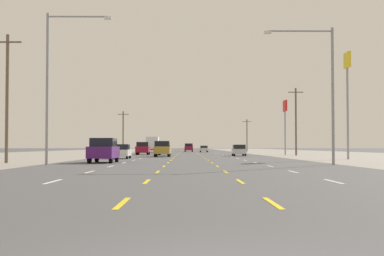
{
  "coord_description": "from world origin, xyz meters",
  "views": [
    {
      "loc": [
        -0.25,
        -5.37,
        1.33
      ],
      "look_at": [
        0.37,
        57.32,
        3.48
      ],
      "focal_mm": 49.67,
      "sensor_mm": 36.0,
      "label": 1
    }
  ],
  "objects_px": {
    "suv_center_turn_distant_b": "(189,147)",
    "streetlight_right_row_0": "(325,84)",
    "pole_sign_right_row_1": "(347,81)",
    "suv_inner_left_mid": "(162,149)",
    "box_truck_far_left_farthest": "(153,144)",
    "hatchback_far_left_near": "(122,151)",
    "hatchback_far_right_midfar": "(239,150)",
    "suv_far_left_farther": "(143,148)",
    "suv_far_left_nearest": "(104,150)",
    "streetlight_left_row_0": "(54,77)",
    "sedan_inner_right_distant_a": "(204,149)",
    "pole_sign_right_row_2": "(285,112)",
    "sedan_inner_left_far": "(165,150)"
  },
  "relations": [
    {
      "from": "suv_center_turn_distant_b",
      "to": "streetlight_right_row_0",
      "type": "relative_size",
      "value": 0.5
    },
    {
      "from": "pole_sign_right_row_1",
      "to": "suv_inner_left_mid",
      "type": "bearing_deg",
      "value": 145.78
    },
    {
      "from": "box_truck_far_left_farthest",
      "to": "suv_inner_left_mid",
      "type": "bearing_deg",
      "value": -84.73
    },
    {
      "from": "pole_sign_right_row_1",
      "to": "streetlight_right_row_0",
      "type": "relative_size",
      "value": 1.12
    },
    {
      "from": "hatchback_far_left_near",
      "to": "box_truck_far_left_farthest",
      "type": "height_order",
      "value": "box_truck_far_left_farthest"
    },
    {
      "from": "hatchback_far_right_midfar",
      "to": "pole_sign_right_row_1",
      "type": "relative_size",
      "value": 0.36
    },
    {
      "from": "hatchback_far_left_near",
      "to": "streetlight_right_row_0",
      "type": "bearing_deg",
      "value": -48.68
    },
    {
      "from": "hatchback_far_right_midfar",
      "to": "suv_far_left_farther",
      "type": "distance_m",
      "value": 17.3
    },
    {
      "from": "suv_far_left_nearest",
      "to": "suv_center_turn_distant_b",
      "type": "bearing_deg",
      "value": 85.04
    },
    {
      "from": "hatchback_far_left_near",
      "to": "suv_far_left_farther",
      "type": "bearing_deg",
      "value": 89.69
    },
    {
      "from": "suv_center_turn_distant_b",
      "to": "streetlight_left_row_0",
      "type": "distance_m",
      "value": 88.69
    },
    {
      "from": "box_truck_far_left_farthest",
      "to": "sedan_inner_right_distant_a",
      "type": "bearing_deg",
      "value": 44.02
    },
    {
      "from": "suv_far_left_nearest",
      "to": "streetlight_right_row_0",
      "type": "relative_size",
      "value": 0.5
    },
    {
      "from": "sedan_inner_right_distant_a",
      "to": "streetlight_left_row_0",
      "type": "bearing_deg",
      "value": -99.19
    },
    {
      "from": "hatchback_far_left_near",
      "to": "pole_sign_right_row_1",
      "type": "xyz_separation_m",
      "value": [
        23.38,
        -2.85,
        7.21
      ]
    },
    {
      "from": "sedan_inner_right_distant_a",
      "to": "pole_sign_right_row_2",
      "type": "height_order",
      "value": "pole_sign_right_row_2"
    },
    {
      "from": "hatchback_far_right_midfar",
      "to": "suv_far_left_farther",
      "type": "bearing_deg",
      "value": 143.74
    },
    {
      "from": "hatchback_far_right_midfar",
      "to": "streetlight_left_row_0",
      "type": "relative_size",
      "value": 0.36
    },
    {
      "from": "suv_far_left_farther",
      "to": "pole_sign_right_row_1",
      "type": "relative_size",
      "value": 0.45
    },
    {
      "from": "streetlight_right_row_0",
      "to": "suv_far_left_nearest",
      "type": "bearing_deg",
      "value": 162.08
    },
    {
      "from": "hatchback_far_left_near",
      "to": "streetlight_right_row_0",
      "type": "relative_size",
      "value": 0.4
    },
    {
      "from": "sedan_inner_right_distant_a",
      "to": "pole_sign_right_row_2",
      "type": "relative_size",
      "value": 0.54
    },
    {
      "from": "hatchback_far_right_midfar",
      "to": "pole_sign_right_row_1",
      "type": "height_order",
      "value": "pole_sign_right_row_1"
    },
    {
      "from": "hatchback_far_left_near",
      "to": "sedan_inner_left_far",
      "type": "height_order",
      "value": "hatchback_far_left_near"
    },
    {
      "from": "box_truck_far_left_farthest",
      "to": "sedan_inner_left_far",
      "type": "bearing_deg",
      "value": -83.02
    },
    {
      "from": "sedan_inner_left_far",
      "to": "sedan_inner_right_distant_a",
      "type": "relative_size",
      "value": 1.0
    },
    {
      "from": "streetlight_left_row_0",
      "to": "pole_sign_right_row_1",
      "type": "bearing_deg",
      "value": 32.19
    },
    {
      "from": "sedan_inner_left_far",
      "to": "suv_inner_left_mid",
      "type": "bearing_deg",
      "value": -88.91
    },
    {
      "from": "suv_far_left_nearest",
      "to": "hatchback_far_right_midfar",
      "type": "xyz_separation_m",
      "value": [
        13.84,
        29.52,
        -0.24
      ]
    },
    {
      "from": "hatchback_far_right_midfar",
      "to": "pole_sign_right_row_2",
      "type": "relative_size",
      "value": 0.46
    },
    {
      "from": "pole_sign_right_row_2",
      "to": "hatchback_far_left_near",
      "type": "bearing_deg",
      "value": -131.82
    },
    {
      "from": "suv_center_turn_distant_b",
      "to": "streetlight_left_row_0",
      "type": "relative_size",
      "value": 0.45
    },
    {
      "from": "hatchback_far_right_midfar",
      "to": "streetlight_left_row_0",
      "type": "bearing_deg",
      "value": -115.41
    },
    {
      "from": "suv_inner_left_mid",
      "to": "box_truck_far_left_farthest",
      "type": "height_order",
      "value": "box_truck_far_left_farthest"
    },
    {
      "from": "suv_inner_left_mid",
      "to": "streetlight_left_row_0",
      "type": "relative_size",
      "value": 0.45
    },
    {
      "from": "suv_far_left_farther",
      "to": "pole_sign_right_row_1",
      "type": "bearing_deg",
      "value": -51.13
    },
    {
      "from": "hatchback_far_right_midfar",
      "to": "pole_sign_right_row_2",
      "type": "height_order",
      "value": "pole_sign_right_row_2"
    },
    {
      "from": "suv_far_left_farther",
      "to": "pole_sign_right_row_1",
      "type": "xyz_separation_m",
      "value": [
        23.24,
        -28.83,
        6.96
      ]
    },
    {
      "from": "hatchback_far_left_near",
      "to": "hatchback_far_right_midfar",
      "type": "distance_m",
      "value": 21.13
    },
    {
      "from": "suv_inner_left_mid",
      "to": "streetlight_right_row_0",
      "type": "distance_m",
      "value": 32.6
    },
    {
      "from": "hatchback_far_left_near",
      "to": "streetlight_right_row_0",
      "type": "xyz_separation_m",
      "value": [
        16.81,
        -19.13,
        4.99
      ]
    },
    {
      "from": "suv_far_left_nearest",
      "to": "pole_sign_right_row_1",
      "type": "xyz_separation_m",
      "value": [
        23.13,
        10.92,
        6.96
      ]
    },
    {
      "from": "suv_inner_left_mid",
      "to": "suv_far_left_farther",
      "type": "relative_size",
      "value": 1.0
    },
    {
      "from": "suv_inner_left_mid",
      "to": "sedan_inner_right_distant_a",
      "type": "bearing_deg",
      "value": 82.49
    },
    {
      "from": "streetlight_right_row_0",
      "to": "streetlight_left_row_0",
      "type": "bearing_deg",
      "value": 180.0
    },
    {
      "from": "hatchback_far_left_near",
      "to": "suv_inner_left_mid",
      "type": "bearing_deg",
      "value": 69.62
    },
    {
      "from": "hatchback_far_right_midfar",
      "to": "pole_sign_right_row_1",
      "type": "bearing_deg",
      "value": -63.46
    },
    {
      "from": "hatchback_far_right_midfar",
      "to": "sedan_inner_right_distant_a",
      "type": "relative_size",
      "value": 0.87
    },
    {
      "from": "pole_sign_right_row_2",
      "to": "sedan_inner_left_far",
      "type": "bearing_deg",
      "value": -173.84
    },
    {
      "from": "box_truck_far_left_farthest",
      "to": "streetlight_left_row_0",
      "type": "bearing_deg",
      "value": -91.97
    }
  ]
}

